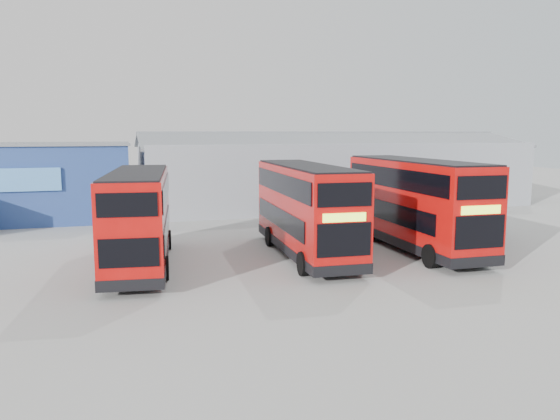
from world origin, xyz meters
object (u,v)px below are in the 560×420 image
object	(u,v)px
office_block	(36,181)
double_decker_left	(139,220)
single_decker_blue	(428,206)
double_decker_right	(415,205)
maintenance_shed	(329,172)
double_decker_centre	(306,211)

from	to	relation	value
office_block	double_decker_left	size ratio (longest dim) A/B	1.23
office_block	single_decker_blue	size ratio (longest dim) A/B	1.19
office_block	double_decker_right	size ratio (longest dim) A/B	1.15
maintenance_shed	double_decker_right	world-z (taller)	maintenance_shed
double_decker_right	double_decker_centre	bearing A→B (deg)	179.37
double_decker_right	office_block	bearing A→B (deg)	141.73
office_block	double_decker_right	world-z (taller)	office_block
maintenance_shed	single_decker_blue	distance (m)	12.88
double_decker_left	maintenance_shed	bearing A→B (deg)	-125.57
double_decker_centre	single_decker_blue	bearing A→B (deg)	30.24
maintenance_shed	single_decker_blue	size ratio (longest dim) A/B	2.96
office_block	double_decker_centre	bearing A→B (deg)	-49.01
double_decker_right	maintenance_shed	bearing A→B (deg)	82.91
office_block	single_decker_blue	xyz separation A→B (m)	(23.37, -10.74, -1.20)
maintenance_shed	single_decker_blue	bearing A→B (deg)	-83.85
double_decker_left	single_decker_blue	size ratio (longest dim) A/B	0.97
maintenance_shed	double_decker_centre	xyz separation A→B (m)	(-8.28, -17.79, -0.46)
maintenance_shed	double_decker_centre	bearing A→B (deg)	-114.96
maintenance_shed	double_decker_left	world-z (taller)	maintenance_shed
office_block	double_decker_left	bearing A→B (deg)	-68.80
office_block	maintenance_shed	size ratio (longest dim) A/B	0.40
double_decker_left	double_decker_right	size ratio (longest dim) A/B	0.94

